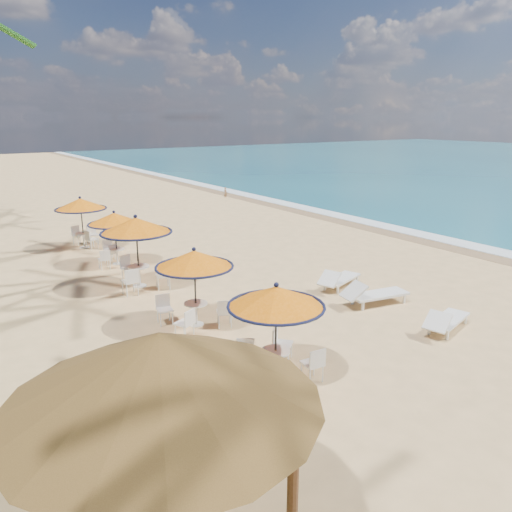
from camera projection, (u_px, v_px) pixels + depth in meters
The scene contains 13 objects.
ground at pixel (411, 323), 13.99m from camera, with size 160.00×160.00×0.00m, color tan.
foam_strip at pixel (374, 224), 26.99m from camera, with size 1.20×140.00×0.04m, color white.
wetsand_band at pixel (363, 226), 26.51m from camera, with size 1.40×140.00×0.02m, color olive.
station_0 at pixel (277, 308), 10.71m from camera, with size 2.13×2.13×2.22m.
station_1 at pixel (194, 269), 13.41m from camera, with size 2.14×2.14×2.24m.
station_2 at pixel (137, 234), 16.56m from camera, with size 2.39×2.39×2.49m.
station_3 at pixel (113, 225), 19.26m from camera, with size 2.05×2.08×2.14m.
station_4 at pixel (82, 210), 21.73m from camera, with size 2.20×2.20×2.30m.
lounger_near at pixel (446, 320), 13.39m from camera, with size 2.02×1.08×0.69m.
lounger_mid at pixel (373, 294), 15.28m from camera, with size 2.26×1.08×0.78m.
lounger_far at pixel (338, 279), 16.80m from camera, with size 2.07×1.21×0.71m.
palapa at pixel (161, 370), 6.11m from camera, with size 4.05×4.05×3.09m.
person at pixel (226, 192), 35.63m from camera, with size 0.30×0.20×0.82m, color #956D4C.
Camera 1 is at (-10.90, -8.27, 5.58)m, focal length 35.00 mm.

